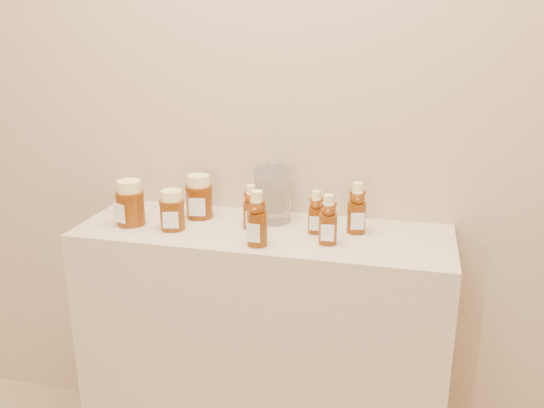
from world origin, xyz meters
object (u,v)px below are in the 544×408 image
(bear_bottle_front_left, at_px, (257,215))
(display_table, at_px, (263,352))
(bear_bottle_back_left, at_px, (251,204))
(glass_canister, at_px, (273,193))
(honey_jar_left, at_px, (130,203))

(bear_bottle_front_left, bearing_deg, display_table, 105.30)
(display_table, relative_size, bear_bottle_back_left, 7.38)
(bear_bottle_back_left, bearing_deg, glass_canister, 39.94)
(display_table, distance_m, glass_canister, 0.56)
(bear_bottle_back_left, height_order, bear_bottle_front_left, bear_bottle_front_left)
(bear_bottle_front_left, height_order, glass_canister, glass_canister)
(display_table, distance_m, bear_bottle_back_left, 0.53)
(bear_bottle_back_left, xyz_separation_m, honey_jar_left, (-0.39, -0.06, -0.01))
(display_table, height_order, glass_canister, glass_canister)
(honey_jar_left, bearing_deg, bear_bottle_back_left, 33.95)
(bear_bottle_front_left, distance_m, honey_jar_left, 0.46)
(honey_jar_left, bearing_deg, display_table, 31.70)
(bear_bottle_back_left, bearing_deg, display_table, -34.21)
(bear_bottle_back_left, bearing_deg, honey_jar_left, 169.93)
(bear_bottle_front_left, bearing_deg, glass_canister, 99.14)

